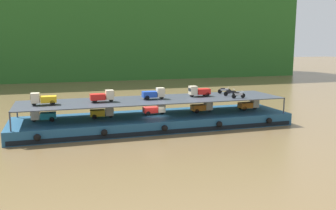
# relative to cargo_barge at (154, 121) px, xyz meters

# --- Properties ---
(ground_plane) EXTENTS (400.00, 400.00, 0.00)m
(ground_plane) POSITION_rel_cargo_barge_xyz_m (-0.00, 0.03, -0.75)
(ground_plane) COLOR brown
(hillside_far_bank) EXTENTS (126.03, 36.22, 38.08)m
(hillside_far_bank) POSITION_rel_cargo_barge_xyz_m (-0.00, 75.39, 20.70)
(hillside_far_bank) COLOR #286023
(hillside_far_bank) RESTS_ON ground
(cargo_barge) EXTENTS (33.85, 8.94, 1.50)m
(cargo_barge) POSITION_rel_cargo_barge_xyz_m (0.00, 0.00, 0.00)
(cargo_barge) COLOR navy
(cargo_barge) RESTS_ON ground
(cargo_rack) EXTENTS (32.25, 7.56, 2.00)m
(cargo_rack) POSITION_rel_cargo_barge_xyz_m (-0.00, 0.03, 2.69)
(cargo_rack) COLOR #383D47
(cargo_rack) RESTS_ON cargo_barge
(mini_truck_lower_stern) EXTENTS (2.77, 1.26, 1.38)m
(mini_truck_lower_stern) POSITION_rel_cargo_barge_xyz_m (-13.02, 0.48, 1.44)
(mini_truck_lower_stern) COLOR teal
(mini_truck_lower_stern) RESTS_ON cargo_barge
(mini_truck_lower_aft) EXTENTS (2.79, 1.29, 1.38)m
(mini_truck_lower_aft) POSITION_rel_cargo_barge_xyz_m (-6.33, 0.39, 1.44)
(mini_truck_lower_aft) COLOR gold
(mini_truck_lower_aft) RESTS_ON cargo_barge
(mini_truck_lower_mid) EXTENTS (2.74, 1.20, 1.38)m
(mini_truck_lower_mid) POSITION_rel_cargo_barge_xyz_m (0.16, 0.49, 1.44)
(mini_truck_lower_mid) COLOR red
(mini_truck_lower_mid) RESTS_ON cargo_barge
(mini_truck_lower_fore) EXTENTS (2.76, 1.24, 1.38)m
(mini_truck_lower_fore) POSITION_rel_cargo_barge_xyz_m (6.45, 0.19, 1.44)
(mini_truck_lower_fore) COLOR orange
(mini_truck_lower_fore) RESTS_ON cargo_barge
(mini_truck_lower_bow) EXTENTS (2.77, 1.26, 1.38)m
(mini_truck_lower_bow) POSITION_rel_cargo_barge_xyz_m (13.16, -0.01, 1.44)
(mini_truck_lower_bow) COLOR orange
(mini_truck_lower_bow) RESTS_ON cargo_barge
(mini_truck_upper_stern) EXTENTS (2.76, 1.23, 1.38)m
(mini_truck_upper_stern) POSITION_rel_cargo_barge_xyz_m (-12.87, -0.28, 3.44)
(mini_truck_upper_stern) COLOR gold
(mini_truck_upper_stern) RESTS_ON cargo_rack
(mini_truck_upper_mid) EXTENTS (2.74, 1.21, 1.38)m
(mini_truck_upper_mid) POSITION_rel_cargo_barge_xyz_m (-6.31, -0.14, 3.44)
(mini_truck_upper_mid) COLOR red
(mini_truck_upper_mid) RESTS_ON cargo_rack
(mini_truck_upper_fore) EXTENTS (2.77, 1.25, 1.38)m
(mini_truck_upper_fore) POSITION_rel_cargo_barge_xyz_m (0.00, 0.19, 3.44)
(mini_truck_upper_fore) COLOR #1E47B7
(mini_truck_upper_fore) RESTS_ON cargo_rack
(mini_truck_upper_bow) EXTENTS (2.75, 1.22, 1.38)m
(mini_truck_upper_bow) POSITION_rel_cargo_barge_xyz_m (6.19, 0.69, 3.44)
(mini_truck_upper_bow) COLOR red
(mini_truck_upper_bow) RESTS_ON cargo_rack
(motorcycle_upper_port) EXTENTS (1.90, 0.55, 0.87)m
(motorcycle_upper_port) POSITION_rel_cargo_barge_xyz_m (10.31, -2.24, 3.18)
(motorcycle_upper_port) COLOR black
(motorcycle_upper_port) RESTS_ON cargo_rack
(motorcycle_upper_centre) EXTENTS (1.90, 0.55, 0.87)m
(motorcycle_upper_centre) POSITION_rel_cargo_barge_xyz_m (10.33, 0.03, 3.18)
(motorcycle_upper_centre) COLOR black
(motorcycle_upper_centre) RESTS_ON cargo_rack
(motorcycle_upper_stbd) EXTENTS (1.90, 0.55, 0.87)m
(motorcycle_upper_stbd) POSITION_rel_cargo_barge_xyz_m (10.60, 2.30, 3.18)
(motorcycle_upper_stbd) COLOR black
(motorcycle_upper_stbd) RESTS_ON cargo_rack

